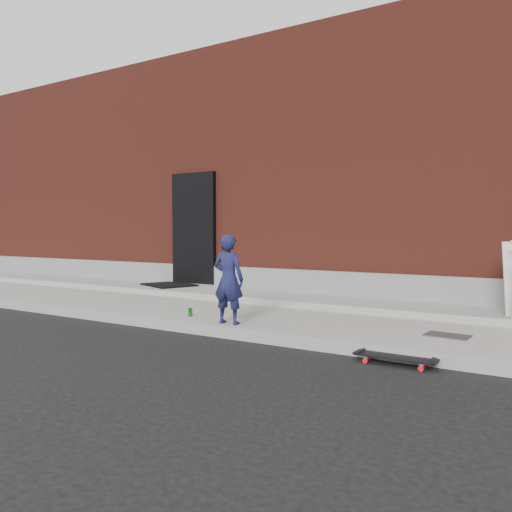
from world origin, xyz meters
The scene contains 9 objects.
ground centered at (0.00, 0.00, 0.00)m, with size 80.00×80.00×0.00m, color black.
sidewalk centered at (0.00, 1.50, 0.07)m, with size 20.00×3.00×0.15m, color gray.
apron centered at (0.00, 2.40, 0.20)m, with size 20.00×1.20×0.10m, color gray.
building centered at (0.00, 6.99, 2.50)m, with size 20.00×8.10×5.00m.
child centered at (0.14, 0.20, 0.73)m, with size 0.42×0.28×1.16m, color #191B46.
skateboard centered at (2.39, -0.12, 0.07)m, with size 0.80×0.21×0.09m.
soda_can centered at (-0.63, 0.38, 0.21)m, with size 0.06×0.06×0.11m, color #187B21.
doormat centered at (-2.90, 2.51, 0.26)m, with size 0.99×0.81×0.03m, color black.
utility_plate centered at (2.72, 0.87, 0.16)m, with size 0.48×0.30×0.01m, color #4A4B4F.
Camera 1 is at (3.77, -5.09, 1.37)m, focal length 35.00 mm.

